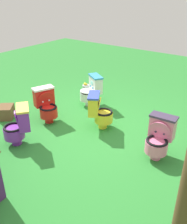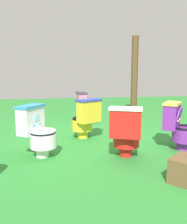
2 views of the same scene
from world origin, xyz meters
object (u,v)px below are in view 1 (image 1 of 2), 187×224
at_px(toilet_yellow, 99,111).
at_px(toilet_purple, 18,125).
at_px(toilet_pink, 159,137).
at_px(toilet_white, 91,90).
at_px(toilet_red, 46,105).
at_px(lemon_bucket, 86,89).
at_px(small_crate, 6,112).

distance_m(toilet_yellow, toilet_purple, 1.56).
bearing_deg(toilet_pink, toilet_yellow, -11.82).
bearing_deg(toilet_white, toilet_pink, -172.64).
bearing_deg(toilet_red, lemon_bucket, -149.55).
bearing_deg(toilet_red, toilet_pink, 116.28).
relative_size(toilet_purple, small_crate, 1.95).
bearing_deg(small_crate, toilet_purple, 155.75).
xyz_separation_m(toilet_white, toilet_purple, (0.05, 2.11, 0.00)).
bearing_deg(toilet_white, toilet_purple, 120.77).
height_order(toilet_yellow, lemon_bucket, toilet_yellow).
bearing_deg(toilet_pink, toilet_red, 1.92).
distance_m(toilet_pink, toilet_yellow, 1.37).
bearing_deg(lemon_bucket, toilet_red, 99.22).
bearing_deg(toilet_pink, toilet_purple, 24.04).
relative_size(toilet_yellow, lemon_bucket, 2.63).
bearing_deg(toilet_white, small_crate, 88.26).
xyz_separation_m(toilet_red, toilet_purple, (-0.23, 0.91, 0.00)).
relative_size(toilet_yellow, toilet_purple, 1.00).
bearing_deg(toilet_purple, toilet_yellow, -83.58).
bearing_deg(lemon_bucket, small_crate, 75.91).
distance_m(toilet_white, small_crate, 1.98).
height_order(toilet_yellow, small_crate, toilet_yellow).
relative_size(toilet_pink, small_crate, 1.95).
distance_m(toilet_purple, small_crate, 1.17).
relative_size(toilet_white, toilet_purple, 1.00).
height_order(toilet_white, small_crate, toilet_white).
relative_size(toilet_pink, lemon_bucket, 2.63).
bearing_deg(toilet_yellow, lemon_bucket, -165.58).
bearing_deg(lemon_bucket, toilet_pink, 150.68).
xyz_separation_m(toilet_red, toilet_white, (-0.28, -1.20, -0.00)).
distance_m(toilet_yellow, lemon_bucket, 1.88).
height_order(toilet_pink, toilet_yellow, same).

